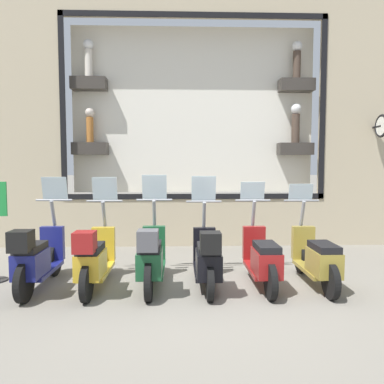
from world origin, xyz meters
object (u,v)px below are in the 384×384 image
(scooter_black_2, at_px, (207,258))
(scooter_yellow_4, at_px, (94,259))
(scooter_red_1, at_px, (262,259))
(scooter_olive_0, at_px, (317,259))
(scooter_navy_5, at_px, (37,258))
(scooter_green_3, at_px, (151,257))

(scooter_black_2, distance_m, scooter_yellow_4, 1.70)
(scooter_black_2, bearing_deg, scooter_red_1, -85.81)
(scooter_yellow_4, bearing_deg, scooter_olive_0, -89.06)
(scooter_olive_0, bearing_deg, scooter_black_2, 92.04)
(scooter_olive_0, distance_m, scooter_navy_5, 4.24)
(scooter_green_3, xyz_separation_m, scooter_navy_5, (-0.00, 1.70, 0.00))
(scooter_olive_0, distance_m, scooter_black_2, 1.70)
(scooter_navy_5, bearing_deg, scooter_yellow_4, -90.38)
(scooter_navy_5, bearing_deg, scooter_black_2, -90.22)
(scooter_olive_0, height_order, scooter_red_1, scooter_red_1)
(scooter_olive_0, height_order, scooter_black_2, scooter_black_2)
(scooter_olive_0, xyz_separation_m, scooter_yellow_4, (-0.06, 3.39, 0.05))
(scooter_black_2, xyz_separation_m, scooter_navy_5, (0.01, 2.54, 0.02))
(scooter_yellow_4, distance_m, scooter_navy_5, 0.85)
(scooter_yellow_4, bearing_deg, scooter_red_1, -88.70)
(scooter_green_3, distance_m, scooter_navy_5, 1.70)
(scooter_olive_0, height_order, scooter_navy_5, scooter_navy_5)
(scooter_yellow_4, bearing_deg, scooter_black_2, -90.15)
(scooter_red_1, distance_m, scooter_black_2, 0.85)
(scooter_black_2, bearing_deg, scooter_yellow_4, 89.85)
(scooter_red_1, bearing_deg, scooter_black_2, 94.19)
(scooter_black_2, bearing_deg, scooter_green_3, 89.32)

